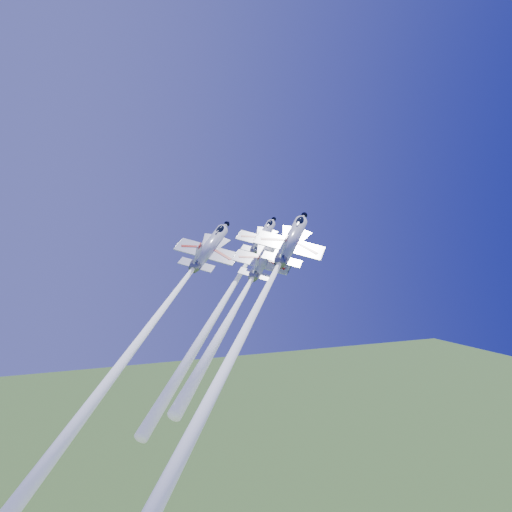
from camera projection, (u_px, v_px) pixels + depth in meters
name	position (u px, v px, depth m)	size (l,w,h in m)	color
jet_lead	(229.00, 292.00, 86.27)	(24.43, 35.13, 36.88)	white
jet_left	(148.00, 329.00, 78.65)	(31.17, 45.07, 47.95)	white
jet_right	(242.00, 337.00, 70.48)	(33.07, 48.01, 51.59)	white
jet_slot	(240.00, 299.00, 81.49)	(20.60, 28.33, 28.12)	white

